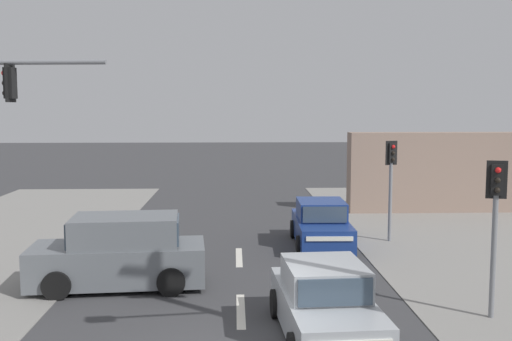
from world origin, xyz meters
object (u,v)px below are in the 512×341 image
object	(u,v)px
pedestal_signal_right_kerb	(495,212)
pedestal_signal_far_median	(391,174)
sedan_crossing_left	(321,226)
sedan_oncoming_mid	(325,304)
suv_receding_far	(120,254)

from	to	relation	value
pedestal_signal_right_kerb	pedestal_signal_far_median	size ratio (longest dim) A/B	1.00
sedan_crossing_left	pedestal_signal_far_median	bearing A→B (deg)	12.99
pedestal_signal_right_kerb	sedan_oncoming_mid	bearing A→B (deg)	-165.79
sedan_oncoming_mid	sedan_crossing_left	world-z (taller)	same
sedan_oncoming_mid	suv_receding_far	xyz separation A→B (m)	(-4.84, 3.68, 0.18)
pedestal_signal_far_median	suv_receding_far	xyz separation A→B (m)	(-8.47, -5.06, -1.53)
sedan_crossing_left	suv_receding_far	distance (m)	7.45
pedestal_signal_far_median	pedestal_signal_right_kerb	bearing A→B (deg)	-87.91
sedan_crossing_left	sedan_oncoming_mid	bearing A→B (deg)	-97.76
pedestal_signal_far_median	suv_receding_far	world-z (taller)	pedestal_signal_far_median
sedan_oncoming_mid	sedan_crossing_left	xyz separation A→B (m)	(1.11, 8.16, 0.00)
pedestal_signal_far_median	sedan_crossing_left	distance (m)	3.10
pedestal_signal_right_kerb	suv_receding_far	xyz separation A→B (m)	(-8.76, 2.69, -1.53)
pedestal_signal_far_median	sedan_oncoming_mid	xyz separation A→B (m)	(-3.63, -8.74, -1.71)
sedan_crossing_left	suv_receding_far	xyz separation A→B (m)	(-5.95, -4.48, 0.18)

